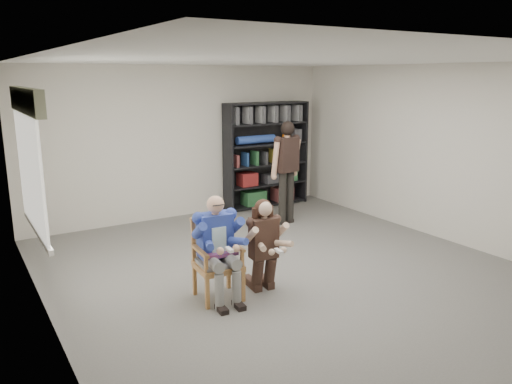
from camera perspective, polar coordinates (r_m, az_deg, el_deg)
room_shell at (r=6.41m, az=4.35°, el=2.22°), size 6.00×7.00×2.80m
floor at (r=6.81m, az=4.14°, el=-9.42°), size 6.00×7.00×0.01m
window_left at (r=6.21m, az=-24.29°, el=2.89°), size 0.16×2.00×1.75m
armchair at (r=5.97m, az=-4.36°, el=-7.71°), size 0.61×0.60×0.98m
seated_man at (r=5.92m, az=-4.39°, el=-6.39°), size 0.61×0.81×1.27m
kneeling_woman at (r=6.11m, az=1.01°, el=-6.24°), size 0.56×0.82×1.16m
bookshelf at (r=10.08m, az=1.19°, el=4.25°), size 1.80×0.38×2.10m
standing_man at (r=8.87m, az=3.51°, el=2.11°), size 0.60×0.39×1.83m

